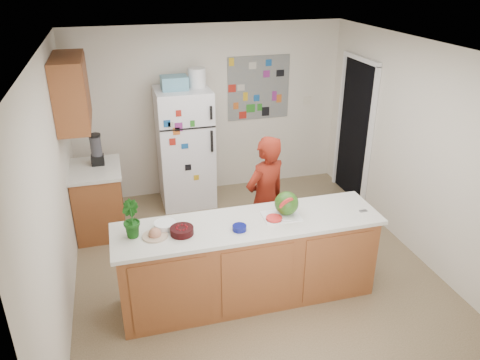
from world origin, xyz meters
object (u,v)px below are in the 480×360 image
object	(u,v)px
refrigerator	(185,148)
watermelon	(287,203)
person	(265,200)
cherry_bowl	(182,231)

from	to	relation	value
refrigerator	watermelon	size ratio (longest dim) A/B	6.99
refrigerator	watermelon	world-z (taller)	refrigerator
person	watermelon	xyz separation A→B (m)	(0.01, -0.64, 0.28)
person	watermelon	size ratio (longest dim) A/B	6.36
person	watermelon	world-z (taller)	person
person	cherry_bowl	size ratio (longest dim) A/B	6.94
person	watermelon	distance (m)	0.70
refrigerator	person	size ratio (longest dim) A/B	1.10
watermelon	cherry_bowl	xyz separation A→B (m)	(-1.08, -0.09, -0.10)
cherry_bowl	refrigerator	bearing A→B (deg)	80.11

